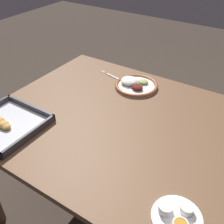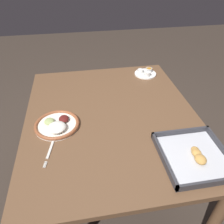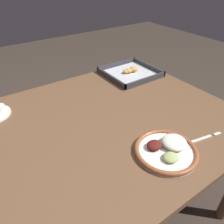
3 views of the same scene
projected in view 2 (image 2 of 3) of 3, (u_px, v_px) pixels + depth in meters
ground_plane at (112, 186)px, 1.77m from camera, size 8.00×8.00×0.00m
dining_table at (112, 126)px, 1.37m from camera, size 1.21×1.02×0.74m
dinner_plate at (57, 125)px, 1.22m from camera, size 0.25×0.25×0.05m
fork at (51, 148)px, 1.09m from camera, size 0.21×0.06×0.00m
saucer_plate at (146, 73)px, 1.71m from camera, size 0.17×0.17×0.04m
baking_tray at (194, 156)px, 1.04m from camera, size 0.33×0.32×0.04m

